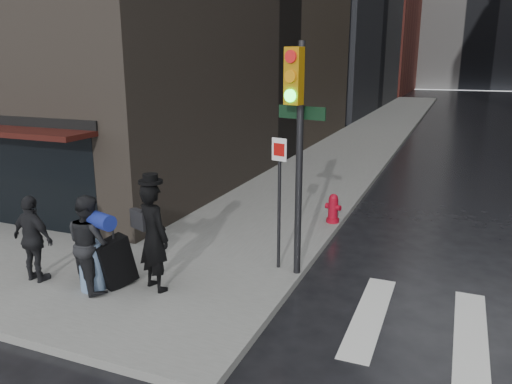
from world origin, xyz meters
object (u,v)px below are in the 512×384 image
at_px(man_jeans, 90,243).
at_px(man_overcoat, 146,240).
at_px(man_greycoat, 33,239).
at_px(fire_hydrant, 333,210).
at_px(traffic_light, 295,130).

bearing_deg(man_jeans, man_overcoat, -127.97).
relative_size(man_jeans, man_greycoat, 1.07).
distance_m(man_greycoat, fire_hydrant, 7.12).
height_order(man_jeans, man_greycoat, man_jeans).
distance_m(man_overcoat, traffic_light, 3.38).
bearing_deg(man_overcoat, traffic_light, -121.90).
bearing_deg(traffic_light, man_overcoat, -130.61).
relative_size(man_greycoat, fire_hydrant, 2.21).
relative_size(man_greycoat, traffic_light, 0.38).
bearing_deg(man_jeans, traffic_light, -120.39).
xyz_separation_m(man_jeans, traffic_light, (3.18, 2.02, 1.95)).
height_order(man_jeans, fire_hydrant, man_jeans).
distance_m(man_jeans, man_greycoat, 1.25).
distance_m(man_jeans, fire_hydrant, 6.33).
xyz_separation_m(traffic_light, fire_hydrant, (-0.04, 3.46, -2.51)).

